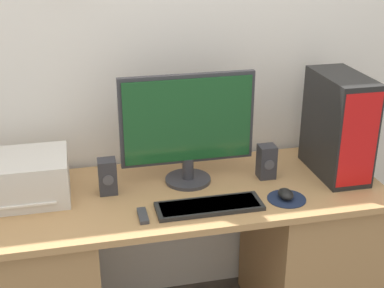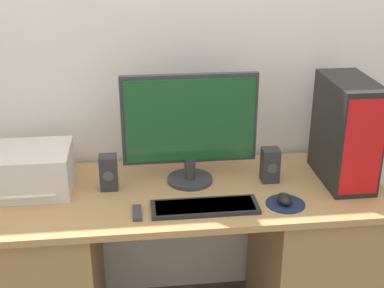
{
  "view_description": "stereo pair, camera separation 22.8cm",
  "coord_description": "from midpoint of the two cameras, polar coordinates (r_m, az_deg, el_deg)",
  "views": [
    {
      "loc": [
        -0.42,
        -1.71,
        1.91
      ],
      "look_at": [
        0.05,
        0.33,
        1.02
      ],
      "focal_mm": 50.0,
      "sensor_mm": 36.0,
      "label": 1
    },
    {
      "loc": [
        -0.19,
        -1.75,
        1.91
      ],
      "look_at": [
        0.05,
        0.33,
        1.02
      ],
      "focal_mm": 50.0,
      "sensor_mm": 36.0,
      "label": 2
    }
  ],
  "objects": [
    {
      "name": "speaker_right",
      "position": [
        2.45,
        10.98,
        -2.28
      ],
      "size": [
        0.08,
        0.08,
        0.16
      ],
      "color": "#2D2D33",
      "rests_on": "desk"
    },
    {
      "name": "mouse",
      "position": [
        2.3,
        12.68,
        -5.8
      ],
      "size": [
        0.06,
        0.09,
        0.04
      ],
      "color": "black",
      "rests_on": "mousepad"
    },
    {
      "name": "keyboard",
      "position": [
        2.22,
        4.35,
        -6.78
      ],
      "size": [
        0.44,
        0.14,
        0.02
      ],
      "color": "black",
      "rests_on": "desk"
    },
    {
      "name": "wall_back",
      "position": [
        2.53,
        0.22,
        10.38
      ],
      "size": [
        6.4,
        0.13,
        2.73
      ],
      "color": "white",
      "rests_on": "ground_plane"
    },
    {
      "name": "remote_control",
      "position": [
        2.18,
        -2.88,
        -7.43
      ],
      "size": [
        0.04,
        0.11,
        0.02
      ],
      "color": "#38383D",
      "rests_on": "desk"
    },
    {
      "name": "printer",
      "position": [
        2.4,
        -14.42,
        -2.78
      ],
      "size": [
        0.36,
        0.31,
        0.19
      ],
      "color": "beige",
      "rests_on": "desk"
    },
    {
      "name": "monitor",
      "position": [
        2.33,
        2.55,
        2.02
      ],
      "size": [
        0.6,
        0.21,
        0.5
      ],
      "color": "#333338",
      "rests_on": "desk"
    },
    {
      "name": "desk",
      "position": [
        2.57,
        1.52,
        -12.63
      ],
      "size": [
        1.8,
        0.67,
        0.8
      ],
      "color": "tan",
      "rests_on": "ground_plane"
    },
    {
      "name": "computer_tower",
      "position": [
        2.49,
        18.65,
        1.22
      ],
      "size": [
        0.19,
        0.38,
        0.47
      ],
      "color": "black",
      "rests_on": "desk"
    },
    {
      "name": "speaker_left",
      "position": [
        2.35,
        -6.17,
        -3.1
      ],
      "size": [
        0.08,
        0.08,
        0.16
      ],
      "color": "#2D2D33",
      "rests_on": "desk"
    },
    {
      "name": "mousepad",
      "position": [
        2.31,
        12.75,
        -6.31
      ],
      "size": [
        0.17,
        0.17,
        0.0
      ],
      "color": "#19233D",
      "rests_on": "desk"
    }
  ]
}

